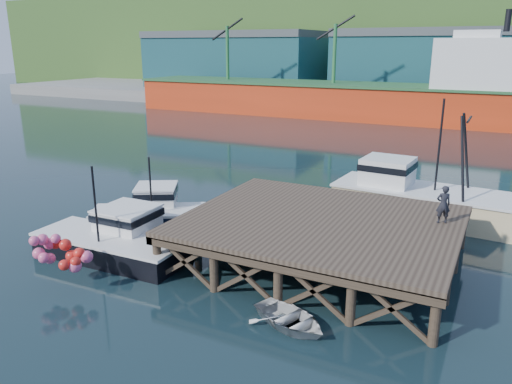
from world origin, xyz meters
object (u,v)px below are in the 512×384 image
Objects in this scene: dinghy at (290,319)px; dockworker at (443,204)px; boat_navy at (155,212)px; trawler at (421,194)px; boat_black at (115,239)px.

dinghy is 1.79× the size of dockworker.
boat_navy is 0.66× the size of trawler.
trawler is 6.19× the size of dockworker.
boat_black is 15.13m from dockworker.
trawler reaches higher than boat_black.
boat_black is 10.15m from dinghy.
dockworker is (3.97, 7.66, 2.66)m from dinghy.
dockworker is at bearing -5.17° from dinghy.
boat_black is 17.16m from trawler.
trawler is at bearing 2.59° from boat_navy.
boat_black is 2.46× the size of dinghy.
boat_black reaches higher than dockworker.
trawler is (12.04, 12.22, 0.58)m from boat_black.
boat_navy is 4.07× the size of dockworker.
boat_navy reaches higher than dockworker.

